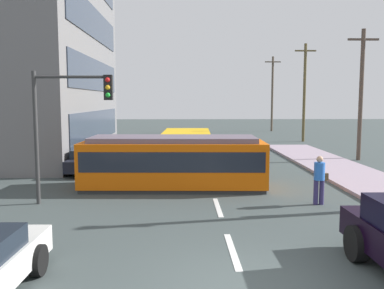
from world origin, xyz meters
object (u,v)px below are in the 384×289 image
object	(u,v)px
utility_pole_distant	(272,93)
city_bus	(186,146)
pedestrian_crossing	(319,177)
streetcar_tram	(173,161)
utility_pole_mid	(361,92)
parked_sedan_far	(113,145)
traffic_light_mast	(68,111)
parked_sedan_mid	(94,159)
utility_pole_far	(304,91)

from	to	relation	value
utility_pole_distant	city_bus	bearing A→B (deg)	-111.75
pedestrian_crossing	streetcar_tram	bearing A→B (deg)	150.71
utility_pole_mid	pedestrian_crossing	bearing A→B (deg)	-119.23
city_bus	parked_sedan_far	world-z (taller)	city_bus
traffic_light_mast	utility_pole_distant	size ratio (longest dim) A/B	0.53
streetcar_tram	utility_pole_mid	world-z (taller)	utility_pole_mid
traffic_light_mast	utility_pole_mid	bearing A→B (deg)	35.17
utility_pole_distant	utility_pole_mid	bearing A→B (deg)	-89.55
parked_sedan_mid	parked_sedan_far	world-z (taller)	same
parked_sedan_far	traffic_light_mast	distance (m)	13.19
city_bus	traffic_light_mast	xyz separation A→B (m)	(-4.07, -8.01, 2.11)
utility_pole_distant	parked_sedan_far	bearing A→B (deg)	-126.13
parked_sedan_far	utility_pole_mid	distance (m)	15.67
utility_pole_mid	utility_pole_distant	world-z (taller)	utility_pole_distant
parked_sedan_mid	utility_pole_distant	bearing A→B (deg)	61.26
parked_sedan_far	utility_pole_far	size ratio (longest dim) A/B	0.51
pedestrian_crossing	utility_pole_far	size ratio (longest dim) A/B	0.20
streetcar_tram	utility_pole_far	xyz separation A→B (m)	(10.79, 18.76, 3.25)
pedestrian_crossing	parked_sedan_far	xyz separation A→B (m)	(-9.21, 13.23, -0.32)
city_bus	utility_pole_far	distance (m)	17.04
city_bus	parked_sedan_mid	distance (m)	4.90
traffic_light_mast	utility_pole_far	world-z (taller)	utility_pole_far
pedestrian_crossing	utility_pole_far	distance (m)	22.59
city_bus	utility_pole_far	size ratio (longest dim) A/B	0.72
utility_pole_far	utility_pole_mid	bearing A→B (deg)	-89.76
parked_sedan_far	utility_pole_far	world-z (taller)	utility_pole_far
city_bus	streetcar_tram	bearing A→B (deg)	-96.02
utility_pole_mid	utility_pole_far	distance (m)	11.17
utility_pole_mid	utility_pole_distant	bearing A→B (deg)	90.45
city_bus	utility_pole_far	bearing A→B (deg)	52.36
pedestrian_crossing	utility_pole_distant	xyz separation A→B (m)	(5.64, 33.58, 3.47)
city_bus	pedestrian_crossing	distance (m)	9.44
streetcar_tram	city_bus	size ratio (longest dim) A/B	1.23
city_bus	utility_pole_distant	bearing A→B (deg)	68.25
traffic_light_mast	utility_pole_far	size ratio (longest dim) A/B	0.54
utility_pole_distant	utility_pole_far	bearing A→B (deg)	-89.35
pedestrian_crossing	traffic_light_mast	size ratio (longest dim) A/B	0.37
streetcar_tram	parked_sedan_mid	xyz separation A→B (m)	(-4.04, 3.96, -0.46)
streetcar_tram	parked_sedan_far	distance (m)	11.24
parked_sedan_far	utility_pole_distant	bearing A→B (deg)	53.87
pedestrian_crossing	parked_sedan_mid	bearing A→B (deg)	143.21
pedestrian_crossing	parked_sedan_far	size ratio (longest dim) A/B	0.39
city_bus	pedestrian_crossing	size ratio (longest dim) A/B	3.60
streetcar_tram	traffic_light_mast	world-z (taller)	traffic_light_mast
streetcar_tram	traffic_light_mast	xyz separation A→B (m)	(-3.49, -2.50, 2.10)
parked_sedan_mid	utility_pole_far	world-z (taller)	utility_pole_far
utility_pole_far	city_bus	bearing A→B (deg)	-127.64
streetcar_tram	city_bus	distance (m)	5.55
city_bus	traffic_light_mast	world-z (taller)	traffic_light_mast
traffic_light_mast	utility_pole_mid	size ratio (longest dim) A/B	0.59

